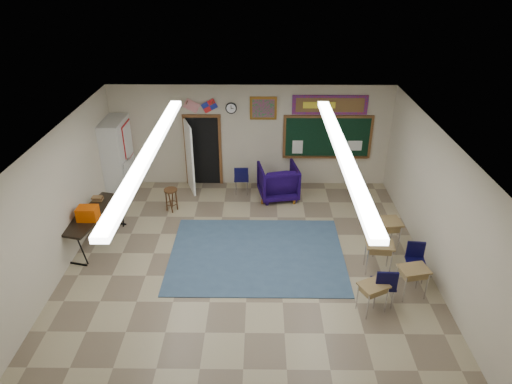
{
  "coord_description": "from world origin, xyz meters",
  "views": [
    {
      "loc": [
        0.27,
        -7.86,
        6.24
      ],
      "look_at": [
        0.18,
        1.5,
        1.28
      ],
      "focal_mm": 32.0,
      "sensor_mm": 36.0,
      "label": 1
    }
  ],
  "objects_px": {
    "wingback_armchair": "(278,181)",
    "folding_table": "(95,227)",
    "wooden_stool": "(171,199)",
    "student_desk_front_left": "(378,256)",
    "student_desk_front_right": "(384,234)"
  },
  "relations": [
    {
      "from": "wingback_armchair",
      "to": "student_desk_front_left",
      "type": "height_order",
      "value": "wingback_armchair"
    },
    {
      "from": "student_desk_front_right",
      "to": "wooden_stool",
      "type": "relative_size",
      "value": 1.29
    },
    {
      "from": "wingback_armchair",
      "to": "wooden_stool",
      "type": "height_order",
      "value": "wingback_armchair"
    },
    {
      "from": "wooden_stool",
      "to": "student_desk_front_left",
      "type": "bearing_deg",
      "value": -27.7
    },
    {
      "from": "wingback_armchair",
      "to": "wooden_stool",
      "type": "distance_m",
      "value": 3.0
    },
    {
      "from": "folding_table",
      "to": "student_desk_front_left",
      "type": "bearing_deg",
      "value": 4.81
    },
    {
      "from": "student_desk_front_left",
      "to": "wooden_stool",
      "type": "height_order",
      "value": "student_desk_front_left"
    },
    {
      "from": "wooden_stool",
      "to": "folding_table",
      "type": "bearing_deg",
      "value": -134.03
    },
    {
      "from": "wingback_armchair",
      "to": "student_desk_front_right",
      "type": "distance_m",
      "value": 3.54
    },
    {
      "from": "student_desk_front_left",
      "to": "wingback_armchair",
      "type": "bearing_deg",
      "value": 126.35
    },
    {
      "from": "wingback_armchair",
      "to": "wooden_stool",
      "type": "xyz_separation_m",
      "value": [
        -2.89,
        -0.8,
        -0.16
      ]
    },
    {
      "from": "wingback_armchair",
      "to": "folding_table",
      "type": "relative_size",
      "value": 0.51
    },
    {
      "from": "student_desk_front_left",
      "to": "folding_table",
      "type": "relative_size",
      "value": 0.34
    },
    {
      "from": "student_desk_front_right",
      "to": "wooden_stool",
      "type": "xyz_separation_m",
      "value": [
        -5.25,
        1.84,
        -0.13
      ]
    },
    {
      "from": "wingback_armchair",
      "to": "wooden_stool",
      "type": "relative_size",
      "value": 1.69
    }
  ]
}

